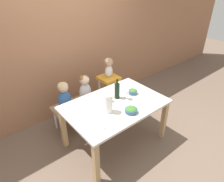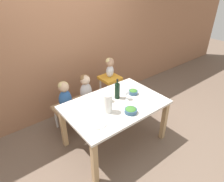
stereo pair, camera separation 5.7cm
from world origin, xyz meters
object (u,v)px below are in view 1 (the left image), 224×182
(person_baby_right, at_px, (109,66))
(dinner_plate_back_right, at_px, (127,86))
(wine_bottle, at_px, (117,91))
(dinner_plate_front_left, at_px, (99,124))
(salad_bowl_large, at_px, (131,110))
(person_child_left, at_px, (64,95))
(chair_far_center, at_px, (86,103))
(person_child_center, at_px, (85,87))
(salad_bowl_small, at_px, (133,92))
(wine_glass_near, at_px, (127,93))
(chair_right_highchair, at_px, (109,85))
(paper_towel_roll, at_px, (108,103))
(chair_far_left, at_px, (66,111))
(dinner_plate_back_left, at_px, (84,107))
(wine_glass_far, at_px, (108,95))

(person_baby_right, xyz_separation_m, dinner_plate_back_right, (0.01, -0.48, -0.21))
(wine_bottle, xyz_separation_m, dinner_plate_front_left, (-0.58, -0.33, -0.12))
(salad_bowl_large, height_order, dinner_plate_back_right, salad_bowl_large)
(person_child_left, bearing_deg, chair_far_center, -0.24)
(person_child_left, xyz_separation_m, person_child_center, (0.39, 0.00, 0.00))
(salad_bowl_small, bearing_deg, dinner_plate_front_left, -162.95)
(wine_glass_near, xyz_separation_m, salad_bowl_large, (-0.18, -0.28, -0.08))
(wine_glass_near, relative_size, dinner_plate_back_right, 0.75)
(chair_right_highchair, xyz_separation_m, paper_towel_roll, (-0.68, -0.84, 0.30))
(person_child_center, height_order, person_baby_right, person_baby_right)
(dinner_plate_front_left, xyz_separation_m, dinner_plate_back_right, (0.95, 0.49, 0.00))
(wine_glass_near, bearing_deg, chair_far_left, 130.21)
(paper_towel_roll, height_order, wine_glass_near, paper_towel_roll)
(wine_bottle, bearing_deg, dinner_plate_back_left, 167.88)
(person_baby_right, xyz_separation_m, paper_towel_roll, (-0.68, -0.84, -0.08))
(person_baby_right, xyz_separation_m, wine_glass_near, (-0.27, -0.76, -0.10))
(chair_right_highchair, distance_m, dinner_plate_back_left, 1.05)
(chair_far_center, distance_m, paper_towel_roll, 0.98)
(paper_towel_roll, height_order, dinner_plate_back_left, paper_towel_roll)
(person_baby_right, bearing_deg, wine_glass_near, -109.78)
(person_baby_right, distance_m, salad_bowl_small, 0.74)
(dinner_plate_back_right, bearing_deg, person_child_left, 152.77)
(person_baby_right, bearing_deg, wine_bottle, -119.20)
(salad_bowl_large, xyz_separation_m, dinner_plate_front_left, (-0.48, 0.08, -0.03))
(wine_bottle, distance_m, dinner_plate_back_left, 0.55)
(person_child_left, relative_size, wine_glass_near, 2.95)
(salad_bowl_large, xyz_separation_m, salad_bowl_small, (0.37, 0.34, 0.00))
(chair_right_highchair, xyz_separation_m, person_child_left, (-0.92, 0.00, 0.14))
(chair_right_highchair, relative_size, dinner_plate_back_right, 3.40)
(wine_glass_near, bearing_deg, dinner_plate_back_left, 159.30)
(paper_towel_roll, distance_m, dinner_plate_back_right, 0.79)
(person_baby_right, relative_size, paper_towel_roll, 1.34)
(wine_bottle, bearing_deg, paper_towel_roll, -149.11)
(paper_towel_roll, distance_m, wine_glass_near, 0.41)
(chair_right_highchair, xyz_separation_m, dinner_plate_back_right, (0.01, -0.48, 0.17))
(person_baby_right, xyz_separation_m, wine_glass_far, (-0.52, -0.63, -0.10))
(dinner_plate_back_right, bearing_deg, paper_towel_roll, -152.74)
(wine_glass_near, relative_size, wine_glass_far, 1.00)
(person_baby_right, xyz_separation_m, salad_bowl_large, (-0.45, -1.05, -0.18))
(wine_bottle, distance_m, dinner_plate_back_right, 0.43)
(chair_far_left, distance_m, paper_towel_roll, 1.00)
(person_child_center, distance_m, wine_glass_far, 0.65)
(chair_far_left, distance_m, wine_glass_far, 0.88)
(wine_glass_near, bearing_deg, wine_glass_far, 152.15)
(chair_right_highchair, distance_m, wine_glass_near, 0.86)
(wine_glass_far, bearing_deg, salad_bowl_large, -80.94)
(person_baby_right, bearing_deg, dinner_plate_front_left, -133.97)
(salad_bowl_large, bearing_deg, wine_bottle, 76.88)
(chair_right_highchair, relative_size, person_child_left, 1.53)
(person_baby_right, relative_size, salad_bowl_large, 2.10)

